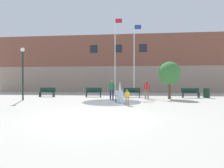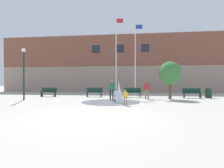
% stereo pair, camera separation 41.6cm
% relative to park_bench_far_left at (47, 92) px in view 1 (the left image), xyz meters
% --- Properties ---
extents(ground_plane, '(100.00, 100.00, 0.00)m').
position_rel_park_bench_far_left_xyz_m(ground_plane, '(6.62, -9.45, -0.48)').
color(ground_plane, '#B2ADA3').
extents(library_building, '(36.00, 6.05, 8.26)m').
position_rel_park_bench_far_left_xyz_m(library_building, '(6.62, 11.05, 3.65)').
color(library_building, gray).
rests_on(library_building, ground).
extents(splash_fountain, '(4.26, 4.26, 1.56)m').
position_rel_park_bench_far_left_xyz_m(splash_fountain, '(7.36, -4.40, 0.05)').
color(splash_fountain, gray).
rests_on(splash_fountain, ground).
extents(park_bench_far_left, '(1.60, 0.44, 0.91)m').
position_rel_park_bench_far_left_xyz_m(park_bench_far_left, '(0.00, 0.00, 0.00)').
color(park_bench_far_left, '#28282D').
rests_on(park_bench_far_left, ground).
extents(park_bench_under_left_flagpole, '(1.60, 0.44, 0.91)m').
position_rel_park_bench_far_left_xyz_m(park_bench_under_left_flagpole, '(4.64, 0.26, 0.00)').
color(park_bench_under_left_flagpole, '#28282D').
rests_on(park_bench_under_left_flagpole, ground).
extents(park_bench_under_right_flagpole, '(1.60, 0.44, 0.91)m').
position_rel_park_bench_far_left_xyz_m(park_bench_under_right_flagpole, '(8.42, 0.14, 0.00)').
color(park_bench_under_right_flagpole, '#28282D').
rests_on(park_bench_under_right_flagpole, ground).
extents(park_bench_near_trashcan, '(1.60, 0.44, 0.91)m').
position_rel_park_bench_far_left_xyz_m(park_bench_near_trashcan, '(13.79, -0.01, 0.00)').
color(park_bench_near_trashcan, '#28282D').
rests_on(park_bench_near_trashcan, ground).
extents(adult_watching, '(0.50, 0.34, 1.59)m').
position_rel_park_bench_far_left_xyz_m(adult_watching, '(9.63, -1.60, 0.45)').
color(adult_watching, '#89755B').
rests_on(adult_watching, ground).
extents(adult_in_red, '(0.50, 0.37, 1.59)m').
position_rel_park_bench_far_left_xyz_m(adult_in_red, '(6.68, -2.21, 0.45)').
color(adult_in_red, '#1E233D').
rests_on(adult_in_red, ground).
extents(child_running, '(0.31, 0.19, 0.99)m').
position_rel_park_bench_far_left_xyz_m(child_running, '(7.99, -5.75, 0.10)').
color(child_running, '#89755B').
rests_on(child_running, ground).
extents(child_in_fountain, '(0.31, 0.22, 0.99)m').
position_rel_park_bench_far_left_xyz_m(child_in_fountain, '(7.25, -4.30, 0.10)').
color(child_in_fountain, '#28282D').
rests_on(child_in_fountain, ground).
extents(flagpole_left, '(0.80, 0.10, 8.75)m').
position_rel_park_bench_far_left_xyz_m(flagpole_left, '(6.65, 2.28, 4.15)').
color(flagpole_left, silver).
rests_on(flagpole_left, ground).
extents(flagpole_right, '(0.80, 0.10, 8.01)m').
position_rel_park_bench_far_left_xyz_m(flagpole_right, '(8.71, 2.28, 3.77)').
color(flagpole_right, silver).
rests_on(flagpole_right, ground).
extents(lamp_post_left_lane, '(0.32, 0.32, 4.22)m').
position_rel_park_bench_far_left_xyz_m(lamp_post_left_lane, '(-0.37, -3.45, 2.25)').
color(lamp_post_left_lane, '#192D23').
rests_on(lamp_post_left_lane, ground).
extents(trash_can, '(0.56, 0.56, 0.90)m').
position_rel_park_bench_far_left_xyz_m(trash_can, '(15.29, 0.18, -0.03)').
color(trash_can, '#193323').
rests_on(trash_can, ground).
extents(street_tree_near_building, '(1.88, 1.88, 3.23)m').
position_rel_park_bench_far_left_xyz_m(street_tree_near_building, '(11.61, -1.24, 1.73)').
color(street_tree_near_building, brown).
rests_on(street_tree_near_building, ground).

